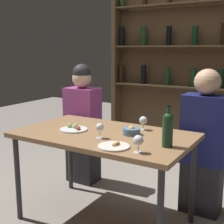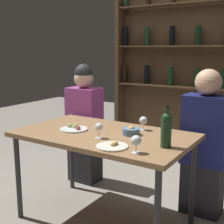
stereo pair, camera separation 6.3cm
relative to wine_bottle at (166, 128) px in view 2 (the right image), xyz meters
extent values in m
plane|color=gray|center=(-0.56, 0.08, -0.89)|extent=(10.00, 10.00, 0.00)
cube|color=olive|center=(-0.56, 0.08, -0.15)|extent=(1.38, 0.81, 0.04)
cylinder|color=#2D2D30|center=(-1.19, -0.27, -0.53)|extent=(0.04, 0.04, 0.72)
cylinder|color=#2D2D30|center=(0.07, -0.27, -0.53)|extent=(0.04, 0.04, 0.72)
cylinder|color=#2D2D30|center=(-1.19, 0.42, -0.53)|extent=(0.04, 0.04, 0.72)
cylinder|color=#2D2D30|center=(0.07, 0.42, -0.53)|extent=(0.04, 0.04, 0.72)
cube|color=#4C3823|center=(-0.56, 1.95, 0.16)|extent=(1.84, 0.02, 2.10)
cube|color=#4C3823|center=(-1.48, 1.84, 0.16)|extent=(0.06, 0.18, 2.10)
cube|color=#4C3823|center=(-0.56, 1.84, 0.06)|extent=(1.76, 0.18, 0.02)
cylinder|color=black|center=(-1.39, 1.83, 0.18)|extent=(0.07, 0.07, 0.23)
cylinder|color=black|center=(-1.06, 1.85, 0.19)|extent=(0.07, 0.07, 0.25)
cylinder|color=#19381E|center=(-0.72, 1.83, 0.19)|extent=(0.07, 0.07, 0.24)
cylinder|color=#19381E|center=(-0.39, 1.84, 0.18)|extent=(0.07, 0.07, 0.23)
cylinder|color=black|center=(-0.06, 1.85, 0.18)|extent=(0.07, 0.07, 0.22)
cube|color=#4C3823|center=(-0.56, 1.84, 0.56)|extent=(1.76, 0.18, 0.02)
cylinder|color=black|center=(-1.39, 1.85, 0.69)|extent=(0.07, 0.07, 0.25)
cylinder|color=#19381E|center=(-1.06, 1.84, 0.69)|extent=(0.07, 0.07, 0.24)
cylinder|color=black|center=(-0.72, 1.85, 0.69)|extent=(0.07, 0.07, 0.24)
cylinder|color=black|center=(-0.39, 1.84, 0.68)|extent=(0.07, 0.07, 0.22)
cube|color=#4C3823|center=(-0.56, 1.84, 1.06)|extent=(1.76, 0.18, 0.02)
cylinder|color=#19381E|center=(0.00, 0.00, -0.03)|extent=(0.07, 0.07, 0.20)
sphere|color=#19381E|center=(0.00, 0.00, 0.07)|extent=(0.07, 0.07, 0.07)
cylinder|color=#19381E|center=(0.00, 0.00, 0.11)|extent=(0.03, 0.03, 0.08)
cylinder|color=black|center=(0.00, 0.00, 0.16)|extent=(0.03, 0.03, 0.01)
cylinder|color=silver|center=(-0.11, -0.22, -0.13)|extent=(0.06, 0.06, 0.00)
cylinder|color=silver|center=(-0.11, -0.22, -0.10)|extent=(0.01, 0.01, 0.06)
sphere|color=silver|center=(-0.11, -0.22, -0.05)|extent=(0.07, 0.07, 0.07)
cylinder|color=silver|center=(-0.51, -0.06, -0.13)|extent=(0.06, 0.06, 0.00)
cylinder|color=silver|center=(-0.51, -0.06, -0.10)|extent=(0.01, 0.01, 0.06)
sphere|color=silver|center=(-0.51, -0.06, -0.05)|extent=(0.06, 0.06, 0.06)
cylinder|color=silver|center=(-0.34, 0.33, -0.13)|extent=(0.06, 0.06, 0.00)
cylinder|color=silver|center=(-0.34, 0.33, -0.10)|extent=(0.01, 0.01, 0.06)
sphere|color=silver|center=(-0.34, 0.33, -0.05)|extent=(0.07, 0.07, 0.07)
cylinder|color=silver|center=(-0.31, -0.20, -0.13)|extent=(0.22, 0.22, 0.01)
sphere|color=#C67038|center=(-0.29, -0.18, -0.11)|extent=(0.03, 0.03, 0.03)
sphere|color=#E5BC66|center=(-0.29, -0.17, -0.11)|extent=(0.03, 0.03, 0.03)
sphere|color=#E5BC66|center=(-0.30, -0.20, -0.11)|extent=(0.03, 0.03, 0.03)
cylinder|color=silver|center=(-0.82, 0.02, -0.13)|extent=(0.23, 0.23, 0.01)
sphere|color=#99B256|center=(-0.82, 0.05, -0.11)|extent=(0.05, 0.05, 0.05)
sphere|color=#99B256|center=(-0.88, 0.04, -0.11)|extent=(0.04, 0.04, 0.04)
sphere|color=#B74C3D|center=(-0.77, 0.01, -0.11)|extent=(0.04, 0.04, 0.04)
cylinder|color=#4C7299|center=(-0.35, 0.15, -0.11)|extent=(0.14, 0.14, 0.05)
sphere|color=gold|center=(-0.35, 0.15, -0.09)|extent=(0.06, 0.06, 0.06)
cube|color=#26262B|center=(-1.19, 0.65, -0.67)|extent=(0.32, 0.22, 0.45)
cube|color=#9E3F8C|center=(-1.19, 0.65, -0.16)|extent=(0.35, 0.22, 0.57)
sphere|color=beige|center=(-1.19, 0.65, 0.23)|extent=(0.20, 0.20, 0.20)
sphere|color=#262628|center=(-1.19, 0.65, 0.28)|extent=(0.19, 0.19, 0.19)
cube|color=#26262B|center=(0.09, 0.65, -0.67)|extent=(0.34, 0.22, 0.45)
cube|color=navy|center=(0.09, 0.65, -0.15)|extent=(0.37, 0.22, 0.59)
sphere|color=tan|center=(0.09, 0.65, 0.26)|extent=(0.22, 0.22, 0.22)
camera|label=1|loc=(0.73, -1.95, 0.52)|focal=50.00mm
camera|label=2|loc=(0.78, -1.91, 0.52)|focal=50.00mm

